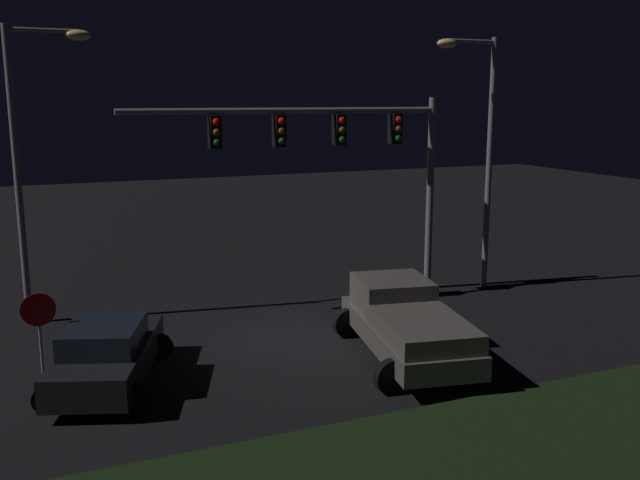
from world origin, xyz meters
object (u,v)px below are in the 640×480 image
(traffic_signal_gantry, at_px, (340,145))
(street_lamp_left, at_px, (31,141))
(car_sedan, at_px, (107,354))
(street_lamp_right, at_px, (480,135))
(stop_sign, at_px, (39,322))
(pickup_truck, at_px, (405,319))

(traffic_signal_gantry, bearing_deg, street_lamp_left, 171.76)
(car_sedan, height_order, street_lamp_left, street_lamp_left)
(traffic_signal_gantry, xyz_separation_m, street_lamp_right, (4.84, -0.61, 0.23))
(traffic_signal_gantry, relative_size, stop_sign, 4.63)
(street_lamp_right, height_order, stop_sign, street_lamp_right)
(traffic_signal_gantry, distance_m, street_lamp_left, 9.10)
(street_lamp_left, bearing_deg, traffic_signal_gantry, -8.24)
(traffic_signal_gantry, xyz_separation_m, street_lamp_left, (-9.00, 1.30, 0.25))
(traffic_signal_gantry, distance_m, stop_sign, 10.62)
(traffic_signal_gantry, bearing_deg, stop_sign, -156.63)
(street_lamp_left, height_order, stop_sign, street_lamp_left)
(pickup_truck, relative_size, traffic_signal_gantry, 0.55)
(street_lamp_left, xyz_separation_m, stop_sign, (-0.21, -5.28, -3.72))
(car_sedan, relative_size, street_lamp_left, 0.56)
(street_lamp_left, bearing_deg, stop_sign, -92.31)
(car_sedan, xyz_separation_m, traffic_signal_gantry, (7.84, 4.35, 4.29))
(traffic_signal_gantry, distance_m, street_lamp_right, 4.89)
(stop_sign, bearing_deg, street_lamp_right, 13.49)
(traffic_signal_gantry, height_order, street_lamp_right, street_lamp_right)
(street_lamp_right, bearing_deg, street_lamp_left, 172.15)
(pickup_truck, height_order, traffic_signal_gantry, traffic_signal_gantry)
(street_lamp_left, distance_m, street_lamp_right, 13.98)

